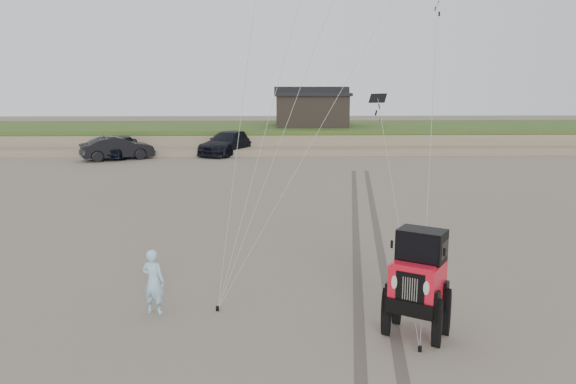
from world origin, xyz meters
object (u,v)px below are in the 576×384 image
Objects in this scene: truck_b at (117,148)px; man at (153,281)px; truck_c at (228,143)px; cabin at (311,108)px; truck_a at (118,147)px; jeep at (417,295)px.

man is (8.17, -27.45, -0.03)m from truck_b.
man is at bearing 170.52° from truck_b.
truck_b is 0.83× the size of truck_c.
truck_c is (-6.78, -5.74, -2.36)m from cabin.
truck_b reaches higher than man.
truck_c is (7.99, 1.53, 0.07)m from truck_a.
jeep is (-0.33, -37.34, -2.28)m from cabin.
jeep is at bearing -50.85° from truck_c.
truck_a is at bearing -141.57° from truck_c.
cabin reaches higher than truck_a.
truck_c reaches higher than truck_a.
cabin is at bearing -85.81° from truck_b.
cabin is 1.27× the size of truck_b.
truck_a is 0.92× the size of jeep.
man is at bearing -69.41° from truck_a.
jeep reaches higher than truck_b.
truck_b is 28.64m from man.
truck_a is at bearing -153.80° from cabin.
jeep is 6.19m from man.
truck_a reaches higher than man.
jeep reaches higher than man.
jeep is 3.20× the size of man.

